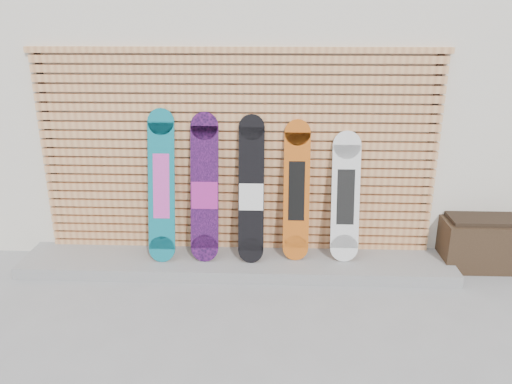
% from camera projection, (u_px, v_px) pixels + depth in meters
% --- Properties ---
extents(ground, '(80.00, 80.00, 0.00)m').
position_uv_depth(ground, '(247.00, 302.00, 4.76)').
color(ground, gray).
rests_on(ground, ground).
extents(building, '(12.00, 5.00, 3.60)m').
position_uv_depth(building, '(293.00, 72.00, 7.45)').
color(building, beige).
rests_on(building, ground).
extents(concrete_step, '(4.60, 0.70, 0.12)m').
position_uv_depth(concrete_step, '(237.00, 263.00, 5.39)').
color(concrete_step, gray).
rests_on(concrete_step, ground).
extents(slat_wall, '(4.26, 0.08, 2.29)m').
position_uv_depth(slat_wall, '(237.00, 153.00, 5.29)').
color(slat_wall, tan).
rests_on(slat_wall, ground).
extents(planter_box, '(1.27, 0.53, 0.57)m').
position_uv_depth(planter_box, '(500.00, 242.00, 5.38)').
color(planter_box, black).
rests_on(planter_box, ground).
extents(snowboard_0, '(0.28, 0.40, 1.57)m').
position_uv_depth(snowboard_0, '(161.00, 186.00, 5.20)').
color(snowboard_0, '#0C6777').
rests_on(snowboard_0, concrete_step).
extents(snowboard_1, '(0.29, 0.37, 1.54)m').
position_uv_depth(snowboard_1, '(205.00, 189.00, 5.20)').
color(snowboard_1, black).
rests_on(snowboard_1, concrete_step).
extents(snowboard_2, '(0.27, 0.39, 1.52)m').
position_uv_depth(snowboard_2, '(251.00, 191.00, 5.18)').
color(snowboard_2, black).
rests_on(snowboard_2, concrete_step).
extents(snowboard_3, '(0.27, 0.30, 1.47)m').
position_uv_depth(snowboard_3, '(297.00, 191.00, 5.21)').
color(snowboard_3, '#B65213').
rests_on(snowboard_3, concrete_step).
extents(snowboard_4, '(0.29, 0.32, 1.35)m').
position_uv_depth(snowboard_4, '(345.00, 197.00, 5.21)').
color(snowboard_4, silver).
rests_on(snowboard_4, concrete_step).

